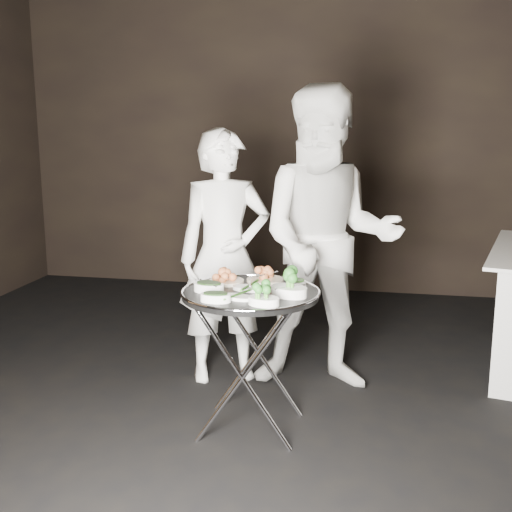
% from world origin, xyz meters
% --- Properties ---
extents(floor, '(6.00, 7.00, 0.05)m').
position_xyz_m(floor, '(0.00, 0.00, -0.03)').
color(floor, black).
rests_on(floor, ground).
extents(wall_back, '(6.00, 0.05, 3.00)m').
position_xyz_m(wall_back, '(0.00, 3.52, 1.50)').
color(wall_back, black).
rests_on(wall_back, floor).
extents(tray_stand, '(0.53, 0.44, 0.77)m').
position_xyz_m(tray_stand, '(-0.02, 0.38, 0.43)').
color(tray_stand, silver).
rests_on(tray_stand, floor).
extents(serving_tray, '(0.75, 0.75, 0.04)m').
position_xyz_m(serving_tray, '(-0.02, 0.38, 0.78)').
color(serving_tray, black).
rests_on(serving_tray, tray_stand).
extents(potato_plate_a, '(0.20, 0.20, 0.07)m').
position_xyz_m(potato_plate_a, '(-0.19, 0.53, 0.82)').
color(potato_plate_a, beige).
rests_on(potato_plate_a, serving_tray).
extents(potato_plate_b, '(0.21, 0.21, 0.08)m').
position_xyz_m(potato_plate_b, '(0.01, 0.60, 0.82)').
color(potato_plate_b, beige).
rests_on(potato_plate_b, serving_tray).
extents(greens_bowl, '(0.11, 0.11, 0.06)m').
position_xyz_m(greens_bowl, '(0.21, 0.50, 0.82)').
color(greens_bowl, silver).
rests_on(greens_bowl, serving_tray).
extents(asparagus_plate_a, '(0.21, 0.14, 0.04)m').
position_xyz_m(asparagus_plate_a, '(-0.03, 0.40, 0.81)').
color(asparagus_plate_a, silver).
rests_on(asparagus_plate_a, serving_tray).
extents(asparagus_plate_b, '(0.19, 0.15, 0.03)m').
position_xyz_m(asparagus_plate_b, '(-0.06, 0.22, 0.80)').
color(asparagus_plate_b, silver).
rests_on(asparagus_plate_b, serving_tray).
extents(spinach_bowl_a, '(0.19, 0.15, 0.07)m').
position_xyz_m(spinach_bowl_a, '(-0.24, 0.33, 0.82)').
color(spinach_bowl_a, silver).
rests_on(spinach_bowl_a, serving_tray).
extents(spinach_bowl_b, '(0.16, 0.10, 0.06)m').
position_xyz_m(spinach_bowl_b, '(-0.15, 0.15, 0.82)').
color(spinach_bowl_b, silver).
rests_on(spinach_bowl_b, serving_tray).
extents(broccoli_bowl_a, '(0.24, 0.21, 0.08)m').
position_xyz_m(broccoli_bowl_a, '(0.19, 0.33, 0.83)').
color(broccoli_bowl_a, silver).
rests_on(broccoli_bowl_a, serving_tray).
extents(broccoli_bowl_b, '(0.18, 0.15, 0.07)m').
position_xyz_m(broccoli_bowl_b, '(0.09, 0.14, 0.82)').
color(broccoli_bowl_b, silver).
rests_on(broccoli_bowl_b, serving_tray).
extents(serving_utensils, '(0.57, 0.41, 0.01)m').
position_xyz_m(serving_utensils, '(-0.01, 0.45, 0.84)').
color(serving_utensils, silver).
rests_on(serving_utensils, serving_tray).
extents(waiter_left, '(0.71, 0.60, 1.64)m').
position_xyz_m(waiter_left, '(-0.34, 1.08, 0.82)').
color(waiter_left, silver).
rests_on(waiter_left, floor).
extents(waiter_right, '(0.99, 0.81, 1.90)m').
position_xyz_m(waiter_right, '(0.32, 1.07, 0.95)').
color(waiter_right, silver).
rests_on(waiter_right, floor).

